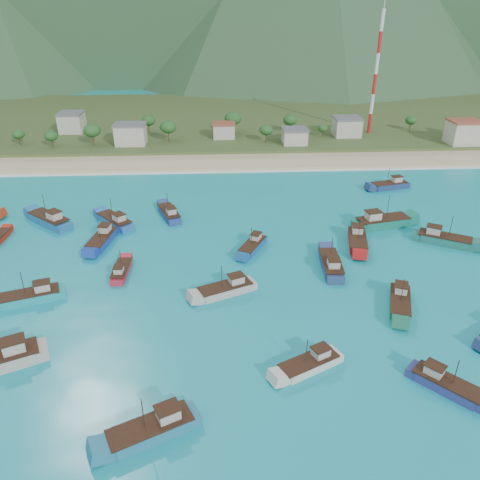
{
  "coord_description": "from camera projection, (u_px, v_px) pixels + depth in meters",
  "views": [
    {
      "loc": [
        -5.32,
        -65.66,
        45.74
      ],
      "look_at": [
        -0.78,
        18.0,
        3.0
      ],
      "focal_mm": 35.0,
      "sensor_mm": 36.0,
      "label": 1
    }
  ],
  "objects": [
    {
      "name": "beach",
      "position": [
        232.0,
        162.0,
        149.71
      ],
      "size": [
        400.0,
        18.0,
        1.2
      ],
      "primitive_type": "cube",
      "color": "beige",
      "rests_on": "ground"
    },
    {
      "name": "land",
      "position": [
        227.0,
        119.0,
        203.97
      ],
      "size": [
        400.0,
        110.0,
        2.4
      ],
      "primitive_type": "cube",
      "color": "#385123",
      "rests_on": "ground"
    },
    {
      "name": "boat_17",
      "position": [
        446.0,
        385.0,
        61.6
      ],
      "size": [
        8.98,
        9.18,
        5.86
      ],
      "rotation": [
        0.0,
        0.0,
        3.91
      ],
      "color": "navy",
      "rests_on": "ground"
    },
    {
      "name": "vegetation",
      "position": [
        217.0,
        128.0,
        168.5
      ],
      "size": [
        273.87,
        25.32,
        8.31
      ],
      "color": "#235623",
      "rests_on": "ground"
    },
    {
      "name": "surf_line",
      "position": [
        233.0,
        172.0,
        141.26
      ],
      "size": [
        400.0,
        2.5,
        0.08
      ],
      "primitive_type": "cube",
      "color": "white",
      "rests_on": "ground"
    },
    {
      "name": "boat_6",
      "position": [
        153.0,
        430.0,
        54.98
      ],
      "size": [
        11.56,
        7.8,
        6.63
      ],
      "rotation": [
        0.0,
        0.0,
        2.01
      ],
      "color": "teal",
      "rests_on": "ground"
    },
    {
      "name": "boat_7",
      "position": [
        121.0,
        272.0,
        87.85
      ],
      "size": [
        2.86,
        8.65,
        5.06
      ],
      "rotation": [
        0.0,
        0.0,
        6.24
      ],
      "color": "#B32435",
      "rests_on": "ground"
    },
    {
      "name": "ground",
      "position": [
        250.0,
        304.0,
        79.44
      ],
      "size": [
        600.0,
        600.0,
        0.0
      ],
      "primitive_type": "plane",
      "color": "#0D8B96",
      "rests_on": "ground"
    },
    {
      "name": "boat_2",
      "position": [
        169.0,
        214.0,
        111.22
      ],
      "size": [
        6.48,
        10.93,
        6.2
      ],
      "rotation": [
        0.0,
        0.0,
        0.35
      ],
      "color": "navy",
      "rests_on": "ground"
    },
    {
      "name": "boat_23",
      "position": [
        32.0,
        297.0,
        79.88
      ],
      "size": [
        11.21,
        6.46,
        6.36
      ],
      "rotation": [
        0.0,
        0.0,
        1.9
      ],
      "color": "teal",
      "rests_on": "ground"
    },
    {
      "name": "boat_31",
      "position": [
        50.0,
        220.0,
        107.34
      ],
      "size": [
        12.08,
        11.25,
        7.54
      ],
      "rotation": [
        0.0,
        0.0,
        0.85
      ],
      "color": "#1D6098",
      "rests_on": "ground"
    },
    {
      "name": "boat_12",
      "position": [
        357.0,
        241.0,
        98.47
      ],
      "size": [
        5.68,
        11.86,
        6.74
      ],
      "rotation": [
        0.0,
        0.0,
        2.93
      ],
      "color": "red",
      "rests_on": "ground"
    },
    {
      "name": "boat_8",
      "position": [
        443.0,
        240.0,
        98.86
      ],
      "size": [
        12.0,
        8.85,
        6.98
      ],
      "rotation": [
        0.0,
        0.0,
        4.2
      ],
      "color": "#1F6B61",
      "rests_on": "ground"
    },
    {
      "name": "boat_19",
      "position": [
        382.0,
        223.0,
        106.16
      ],
      "size": [
        13.92,
        6.87,
        7.9
      ],
      "rotation": [
        0.0,
        0.0,
        4.94
      ],
      "color": "#13705F",
      "rests_on": "ground"
    },
    {
      "name": "boat_14",
      "position": [
        390.0,
        186.0,
        128.28
      ],
      "size": [
        11.31,
        5.74,
        6.42
      ],
      "rotation": [
        0.0,
        0.0,
        1.82
      ],
      "color": "navy",
      "rests_on": "ground"
    },
    {
      "name": "boat_0",
      "position": [
        331.0,
        265.0,
        89.4
      ],
      "size": [
        3.98,
        11.38,
        6.62
      ],
      "rotation": [
        0.0,
        0.0,
        6.22
      ],
      "color": "navy",
      "rests_on": "ground"
    },
    {
      "name": "boat_1",
      "position": [
        253.0,
        246.0,
        96.7
      ],
      "size": [
        6.89,
        9.74,
        5.62
      ],
      "rotation": [
        0.0,
        0.0,
        2.66
      ],
      "color": "#175696",
      "rests_on": "ground"
    },
    {
      "name": "boat_25",
      "position": [
        115.0,
        222.0,
        107.17
      ],
      "size": [
        9.94,
        10.68,
        6.66
      ],
      "rotation": [
        0.0,
        0.0,
        0.72
      ],
      "color": "#235FA6",
      "rests_on": "ground"
    },
    {
      "name": "village",
      "position": [
        269.0,
        130.0,
        167.66
      ],
      "size": [
        217.7,
        33.16,
        7.5
      ],
      "color": "beige",
      "rests_on": "ground"
    },
    {
      "name": "boat_28",
      "position": [
        310.0,
        365.0,
        65.11
      ],
      "size": [
        10.01,
        6.97,
        5.77
      ],
      "rotation": [
        0.0,
        0.0,
        2.04
      ],
      "color": "silver",
      "rests_on": "ground"
    },
    {
      "name": "radio_tower",
      "position": [
        376.0,
        74.0,
        167.76
      ],
      "size": [
        1.2,
        1.2,
        42.17
      ],
      "color": "red",
      "rests_on": "ground"
    },
    {
      "name": "boat_21",
      "position": [
        400.0,
        303.0,
        78.41
      ],
      "size": [
        6.44,
        10.93,
        6.21
      ],
      "rotation": [
        0.0,
        0.0,
        2.8
      ],
      "color": "#1E6E4E",
      "rests_on": "ground"
    },
    {
      "name": "boat_24",
      "position": [
        102.0,
        240.0,
        98.95
      ],
      "size": [
        5.21,
        11.54,
        6.58
      ],
      "rotation": [
        0.0,
        0.0,
        2.96
      ],
      "color": "#1B3B9F",
      "rests_on": "ground"
    },
    {
      "name": "boat_9",
      "position": [
        226.0,
        290.0,
        81.9
      ],
      "size": [
        11.01,
        7.14,
        6.29
      ],
      "rotation": [
        0.0,
        0.0,
        1.98
      ],
      "color": "#B8AEA7",
      "rests_on": "ground"
    }
  ]
}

